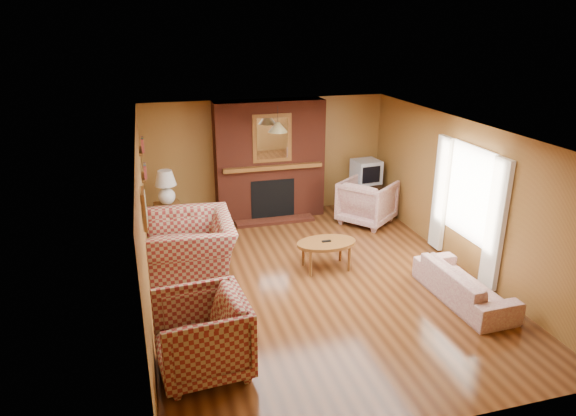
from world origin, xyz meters
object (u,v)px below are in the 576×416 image
object	(u,v)px
floral_sofa	(464,284)
coffee_table	(326,245)
plaid_loveseat	(191,249)
floral_armchair	(367,202)
tv_stand	(365,196)
fireplace	(270,161)
plaid_armchair	(202,335)
crt_tv	(366,171)
table_lamp	(166,186)
side_table	(169,220)

from	to	relation	value
floral_sofa	coffee_table	world-z (taller)	floral_sofa
coffee_table	plaid_loveseat	bearing A→B (deg)	172.84
floral_armchair	tv_stand	distance (m)	0.77
fireplace	plaid_armchair	bearing A→B (deg)	-112.39
plaid_armchair	floral_armchair	distance (m)	5.36
floral_armchair	coffee_table	world-z (taller)	floral_armchair
fireplace	tv_stand	world-z (taller)	fireplace
coffee_table	crt_tv	bearing A→B (deg)	54.37
plaid_loveseat	table_lamp	bearing A→B (deg)	-170.37
floral_sofa	side_table	bearing A→B (deg)	46.22
plaid_armchair	floral_sofa	size ratio (longest dim) A/B	0.60
coffee_table	tv_stand	distance (m)	3.00
floral_sofa	tv_stand	bearing A→B (deg)	-4.07
plaid_loveseat	floral_armchair	distance (m)	3.92
crt_tv	table_lamp	bearing A→B (deg)	-175.26
plaid_armchair	tv_stand	xyz separation A→B (m)	(4.00, 4.55, -0.16)
plaid_loveseat	floral_armchair	bearing A→B (deg)	113.65
plaid_armchair	floral_sofa	bearing A→B (deg)	94.38
side_table	floral_armchair	bearing A→B (deg)	-5.30
plaid_armchair	floral_armchair	world-z (taller)	plaid_armchair
plaid_armchair	table_lamp	size ratio (longest dim) A/B	1.58
plaid_loveseat	table_lamp	xyz separation A→B (m)	(-0.25, 1.82, 0.50)
plaid_loveseat	plaid_armchair	distance (m)	2.38
floral_sofa	tv_stand	size ratio (longest dim) A/B	2.81
plaid_loveseat	coffee_table	bearing A→B (deg)	84.64
plaid_loveseat	tv_stand	bearing A→B (deg)	120.88
floral_armchair	table_lamp	size ratio (longest dim) A/B	1.49
crt_tv	floral_sofa	bearing A→B (deg)	-92.18
floral_armchair	crt_tv	size ratio (longest dim) A/B	1.70
plaid_loveseat	floral_sofa	world-z (taller)	plaid_loveseat
plaid_loveseat	plaid_armchair	world-z (taller)	plaid_loveseat
fireplace	crt_tv	xyz separation A→B (m)	(2.05, -0.19, -0.32)
floral_armchair	table_lamp	xyz separation A→B (m)	(-3.89, 0.36, 0.55)
plaid_armchair	coffee_table	world-z (taller)	plaid_armchair
fireplace	floral_armchair	size ratio (longest dim) A/B	2.46
fireplace	table_lamp	bearing A→B (deg)	-165.71
coffee_table	fireplace	bearing A→B (deg)	96.65
floral_sofa	crt_tv	bearing A→B (deg)	-4.07
fireplace	side_table	bearing A→B (deg)	-165.71
plaid_armchair	plaid_loveseat	bearing A→B (deg)	172.97
coffee_table	side_table	distance (m)	3.19
plaid_armchair	floral_armchair	bearing A→B (deg)	131.14
plaid_armchair	table_lamp	bearing A→B (deg)	177.42
coffee_table	table_lamp	distance (m)	3.24
tv_stand	crt_tv	distance (m)	0.55
tv_stand	crt_tv	size ratio (longest dim) A/B	1.07
floral_armchair	tv_stand	world-z (taller)	floral_armchair
tv_stand	plaid_armchair	bearing A→B (deg)	-136.25
coffee_table	plaid_armchair	bearing A→B (deg)	-136.93
floral_sofa	floral_armchair	xyz separation A→B (m)	(-0.11, 3.23, 0.19)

